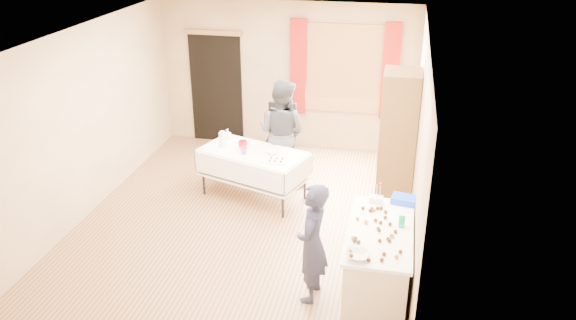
% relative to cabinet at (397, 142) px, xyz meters
% --- Properties ---
extents(floor, '(4.50, 5.50, 0.02)m').
position_rel_cabinet_xyz_m(floor, '(-1.99, -0.81, -1.03)').
color(floor, '#9E7047').
rests_on(floor, ground).
extents(ceiling, '(4.50, 5.50, 0.02)m').
position_rel_cabinet_xyz_m(ceiling, '(-1.99, -0.81, 1.59)').
color(ceiling, white).
rests_on(ceiling, floor).
extents(wall_back, '(4.50, 0.02, 2.60)m').
position_rel_cabinet_xyz_m(wall_back, '(-1.99, 1.95, 0.28)').
color(wall_back, tan).
rests_on(wall_back, floor).
extents(wall_front, '(4.50, 0.02, 2.60)m').
position_rel_cabinet_xyz_m(wall_front, '(-1.99, -3.57, 0.28)').
color(wall_front, tan).
rests_on(wall_front, floor).
extents(wall_left, '(0.02, 5.50, 2.60)m').
position_rel_cabinet_xyz_m(wall_left, '(-4.25, -0.81, 0.28)').
color(wall_left, tan).
rests_on(wall_left, floor).
extents(wall_right, '(0.02, 5.50, 2.60)m').
position_rel_cabinet_xyz_m(wall_right, '(0.27, -0.81, 0.28)').
color(wall_right, tan).
rests_on(wall_right, floor).
extents(window_frame, '(1.32, 0.06, 1.52)m').
position_rel_cabinet_xyz_m(window_frame, '(-0.99, 1.91, 0.48)').
color(window_frame, olive).
rests_on(window_frame, wall_back).
extents(window_pane, '(1.20, 0.02, 1.40)m').
position_rel_cabinet_xyz_m(window_pane, '(-0.99, 1.90, 0.48)').
color(window_pane, white).
rests_on(window_pane, wall_back).
extents(curtain_left, '(0.28, 0.06, 1.65)m').
position_rel_cabinet_xyz_m(curtain_left, '(-1.77, 1.86, 0.48)').
color(curtain_left, maroon).
rests_on(curtain_left, wall_back).
extents(curtain_right, '(0.28, 0.06, 1.65)m').
position_rel_cabinet_xyz_m(curtain_right, '(-0.21, 1.86, 0.48)').
color(curtain_right, maroon).
rests_on(curtain_right, wall_back).
extents(doorway, '(0.95, 0.04, 2.00)m').
position_rel_cabinet_xyz_m(doorway, '(-3.29, 1.92, -0.02)').
color(doorway, black).
rests_on(doorway, floor).
extents(door_lintel, '(1.05, 0.06, 0.08)m').
position_rel_cabinet_xyz_m(door_lintel, '(-3.29, 1.89, 1.00)').
color(door_lintel, olive).
rests_on(door_lintel, wall_back).
extents(cabinet, '(0.50, 0.60, 2.03)m').
position_rel_cabinet_xyz_m(cabinet, '(0.00, 0.00, 0.00)').
color(cabinet, brown).
rests_on(cabinet, floor).
extents(counter, '(0.68, 1.44, 0.91)m').
position_rel_cabinet_xyz_m(counter, '(-0.10, -2.20, -0.56)').
color(counter, beige).
rests_on(counter, floor).
extents(party_table, '(1.73, 1.25, 0.75)m').
position_rel_cabinet_xyz_m(party_table, '(-2.06, -0.12, -0.57)').
color(party_table, black).
rests_on(party_table, floor).
extents(chair, '(0.47, 0.47, 1.11)m').
position_rel_cabinet_xyz_m(chair, '(-1.88, 0.92, -0.69)').
color(chair, black).
rests_on(chair, floor).
extents(girl, '(0.56, 0.41, 1.41)m').
position_rel_cabinet_xyz_m(girl, '(-0.81, -2.29, -0.31)').
color(girl, '#1D203C').
rests_on(girl, floor).
extents(woman, '(1.21, 1.15, 1.68)m').
position_rel_cabinet_xyz_m(woman, '(-1.75, 0.47, -0.18)').
color(woman, black).
rests_on(woman, floor).
extents(soda_can, '(0.08, 0.08, 0.12)m').
position_rel_cabinet_xyz_m(soda_can, '(0.11, -2.10, -0.05)').
color(soda_can, '#028648').
rests_on(soda_can, counter).
extents(mixing_bowl, '(0.29, 0.29, 0.06)m').
position_rel_cabinet_xyz_m(mixing_bowl, '(-0.30, -2.77, -0.08)').
color(mixing_bowl, white).
rests_on(mixing_bowl, counter).
extents(foam_block, '(0.16, 0.11, 0.08)m').
position_rel_cabinet_xyz_m(foam_block, '(-0.19, -1.62, -0.07)').
color(foam_block, white).
rests_on(foam_block, counter).
extents(blue_basket, '(0.33, 0.25, 0.08)m').
position_rel_cabinet_xyz_m(blue_basket, '(0.14, -1.56, -0.07)').
color(blue_basket, blue).
rests_on(blue_basket, counter).
extents(pitcher, '(0.13, 0.13, 0.22)m').
position_rel_cabinet_xyz_m(pitcher, '(-2.54, -0.05, -0.16)').
color(pitcher, silver).
rests_on(pitcher, party_table).
extents(cup_red, '(0.26, 0.26, 0.11)m').
position_rel_cabinet_xyz_m(cup_red, '(-2.24, -0.04, -0.21)').
color(cup_red, red).
rests_on(cup_red, party_table).
extents(cup_rainbow, '(0.11, 0.11, 0.10)m').
position_rel_cabinet_xyz_m(cup_rainbow, '(-2.16, -0.24, -0.22)').
color(cup_rainbow, red).
rests_on(cup_rainbow, party_table).
extents(small_bowl, '(0.31, 0.31, 0.06)m').
position_rel_cabinet_xyz_m(small_bowl, '(-1.75, -0.15, -0.24)').
color(small_bowl, white).
rests_on(small_bowl, party_table).
extents(pastry_tray, '(0.29, 0.21, 0.02)m').
position_rel_cabinet_xyz_m(pastry_tray, '(-1.64, -0.42, -0.26)').
color(pastry_tray, white).
rests_on(pastry_tray, party_table).
extents(bottle, '(0.13, 0.13, 0.17)m').
position_rel_cabinet_xyz_m(bottle, '(-2.56, 0.23, -0.18)').
color(bottle, white).
rests_on(bottle, party_table).
extents(cake_balls, '(0.53, 1.09, 0.04)m').
position_rel_cabinet_xyz_m(cake_balls, '(-0.15, -2.28, -0.09)').
color(cake_balls, '#3F2314').
rests_on(cake_balls, counter).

